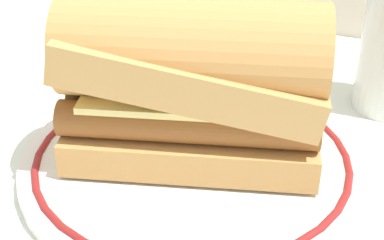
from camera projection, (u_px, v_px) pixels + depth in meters
ground_plane at (187, 186)px, 0.45m from camera, size 1.50×1.50×0.00m
plate at (192, 160)px, 0.46m from camera, size 0.27×0.27×0.01m
sausage_sandwich at (192, 81)px, 0.43m from camera, size 0.21×0.14×0.13m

